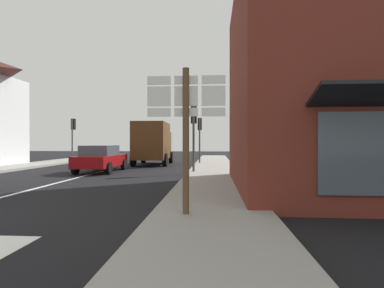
% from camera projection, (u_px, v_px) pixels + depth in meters
% --- Properties ---
extents(ground_plane, '(80.00, 80.00, 0.00)m').
position_uv_depth(ground_plane, '(90.00, 175.00, 15.34)').
color(ground_plane, black).
extents(sidewalk_right, '(2.64, 44.00, 0.14)m').
position_uv_depth(sidewalk_right, '(213.00, 179.00, 12.90)').
color(sidewalk_right, gray).
rests_on(sidewalk_right, ground).
extents(lane_centre_stripe, '(0.16, 12.00, 0.01)m').
position_uv_depth(lane_centre_stripe, '(46.00, 186.00, 11.35)').
color(lane_centre_stripe, silver).
rests_on(lane_centre_stripe, ground).
extents(sedan_far, '(2.00, 4.21, 1.47)m').
position_uv_depth(sedan_far, '(101.00, 158.00, 16.76)').
color(sedan_far, maroon).
rests_on(sedan_far, ground).
extents(delivery_truck, '(2.58, 5.05, 3.05)m').
position_uv_depth(delivery_truck, '(153.00, 142.00, 22.09)').
color(delivery_truck, '#4C2D14').
rests_on(delivery_truck, ground).
extents(route_sign_post, '(1.66, 0.14, 3.20)m').
position_uv_depth(route_sign_post, '(186.00, 125.00, 6.36)').
color(route_sign_post, brown).
rests_on(route_sign_post, ground).
extents(traffic_light_near_right, '(0.30, 0.49, 3.53)m').
position_uv_depth(traffic_light_near_right, '(194.00, 124.00, 15.75)').
color(traffic_light_near_right, '#47474C').
rests_on(traffic_light_near_right, ground).
extents(traffic_light_far_left, '(0.30, 0.49, 3.59)m').
position_uv_depth(traffic_light_far_left, '(73.00, 130.00, 24.82)').
color(traffic_light_far_left, '#47474C').
rests_on(traffic_light_far_left, ground).
extents(traffic_light_far_right, '(0.30, 0.49, 3.44)m').
position_uv_depth(traffic_light_far_right, '(200.00, 130.00, 22.36)').
color(traffic_light_far_right, '#47474C').
rests_on(traffic_light_far_right, ground).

